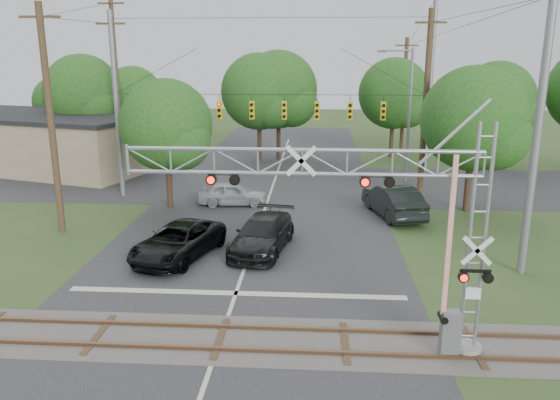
# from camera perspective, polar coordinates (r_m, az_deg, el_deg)

# --- Properties ---
(ground) EXTENTS (160.00, 160.00, 0.00)m
(ground) POSITION_cam_1_polar(r_m,az_deg,el_deg) (16.53, -7.51, -17.67)
(ground) COLOR #2F4620
(ground) RESTS_ON ground
(road_main) EXTENTS (14.00, 90.00, 0.02)m
(road_main) POSITION_cam_1_polar(r_m,az_deg,el_deg) (25.41, -3.16, -5.52)
(road_main) COLOR #272729
(road_main) RESTS_ON ground
(road_cross) EXTENTS (90.00, 12.00, 0.02)m
(road_cross) POSITION_cam_1_polar(r_m,az_deg,el_deg) (38.78, -0.68, 1.70)
(road_cross) COLOR #272729
(road_cross) RESTS_ON ground
(railroad_track) EXTENTS (90.00, 3.20, 0.17)m
(railroad_track) POSITION_cam_1_polar(r_m,az_deg,el_deg) (18.20, -6.27, -14.23)
(railroad_track) COLOR #534D48
(railroad_track) RESTS_ON ground
(crossing_gantry) EXTENTS (10.72, 0.91, 7.09)m
(crossing_gantry) POSITION_cam_1_polar(r_m,az_deg,el_deg) (15.99, 9.33, -1.52)
(crossing_gantry) COLOR gray
(crossing_gantry) RESTS_ON ground
(traffic_signal_span) EXTENTS (19.34, 0.36, 11.50)m
(traffic_signal_span) POSITION_cam_1_polar(r_m,az_deg,el_deg) (33.85, 0.21, 9.56)
(traffic_signal_span) COLOR gray
(traffic_signal_span) RESTS_ON ground
(pickup_black) EXTENTS (3.97, 5.96, 1.52)m
(pickup_black) POSITION_cam_1_polar(r_m,az_deg,el_deg) (25.01, -10.61, -4.28)
(pickup_black) COLOR black
(pickup_black) RESTS_ON ground
(car_dark) EXTENTS (3.10, 5.73, 1.58)m
(car_dark) POSITION_cam_1_polar(r_m,az_deg,el_deg) (25.47, -1.84, -3.60)
(car_dark) COLOR black
(car_dark) RESTS_ON ground
(sedan_silver) EXTENTS (4.33, 1.97, 1.44)m
(sedan_silver) POSITION_cam_1_polar(r_m,az_deg,el_deg) (33.32, -4.96, 0.69)
(sedan_silver) COLOR #A2A6A9
(sedan_silver) RESTS_ON ground
(suv_dark) EXTENTS (3.22, 5.80, 1.81)m
(suv_dark) POSITION_cam_1_polar(r_m,az_deg,el_deg) (31.51, 11.75, -0.05)
(suv_dark) COLOR black
(suv_dark) RESTS_ON ground
(commercial_building) EXTENTS (20.64, 14.56, 4.37)m
(commercial_building) POSITION_cam_1_polar(r_m,az_deg,el_deg) (48.23, -23.54, 5.71)
(commercial_building) COLOR #887C5A
(commercial_building) RESTS_ON ground
(streetlight) EXTENTS (2.50, 0.26, 9.38)m
(streetlight) POSITION_cam_1_polar(r_m,az_deg,el_deg) (39.51, 13.11, 9.26)
(streetlight) COLOR gray
(streetlight) RESTS_ON ground
(utility_poles) EXTENTS (26.13, 28.55, 13.60)m
(utility_poles) POSITION_cam_1_polar(r_m,az_deg,el_deg) (36.88, 2.45, 10.74)
(utility_poles) COLOR #3E2B1C
(utility_poles) RESTS_ON ground
(treeline) EXTENTS (51.86, 27.09, 9.71)m
(treeline) POSITION_cam_1_polar(r_m,az_deg,el_deg) (44.61, 3.07, 10.72)
(treeline) COLOR #382619
(treeline) RESTS_ON ground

